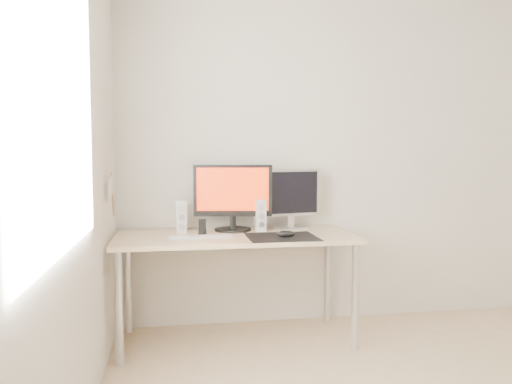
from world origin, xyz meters
TOP-DOWN VIEW (x-y plane):
  - wall_back at (0.00, 1.75)m, footprint 3.50×0.00m
  - wall_left at (-1.75, 0.00)m, footprint 0.00×3.50m
  - window_pane at (-1.74, 0.00)m, footprint 0.00×1.30m
  - mousepad at (-0.65, 1.23)m, footprint 0.45×0.40m
  - mouse at (-0.63, 1.20)m, footprint 0.12×0.07m
  - desk at (-0.93, 1.38)m, footprint 1.60×0.70m
  - main_monitor at (-0.93, 1.55)m, footprint 0.55×0.29m
  - second_monitor at (-0.51, 1.58)m, footprint 0.45×0.20m
  - speaker_left at (-1.29, 1.51)m, footprint 0.07×0.09m
  - speaker_right at (-0.74, 1.51)m, footprint 0.07×0.09m
  - keyboard at (-1.17, 1.26)m, footprint 0.43×0.17m
  - phone_dock at (-1.15, 1.37)m, footprint 0.06×0.05m
  - pennant at (-1.72, 1.24)m, footprint 0.01×0.23m

SIDE VIEW (x-z plane):
  - desk at x=-0.93m, z-range 0.29..1.02m
  - mousepad at x=-0.65m, z-range 0.73..0.73m
  - keyboard at x=-1.17m, z-range 0.73..0.75m
  - mouse at x=-0.63m, z-range 0.73..0.78m
  - phone_dock at x=-1.15m, z-range 0.71..0.82m
  - speaker_left at x=-1.29m, z-range 0.73..0.95m
  - speaker_right at x=-0.74m, z-range 0.73..0.95m
  - second_monitor at x=-0.51m, z-range 0.75..1.19m
  - main_monitor at x=-0.93m, z-range 0.75..1.22m
  - pennant at x=-1.72m, z-range 0.90..1.19m
  - wall_back at x=0.00m, z-range -0.50..3.00m
  - wall_left at x=-1.75m, z-range -0.50..3.00m
  - window_pane at x=-1.74m, z-range 0.85..2.15m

